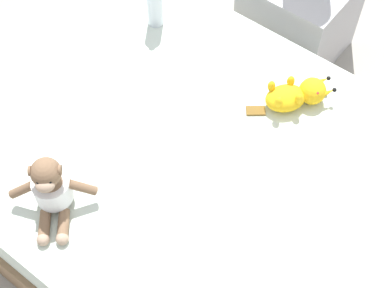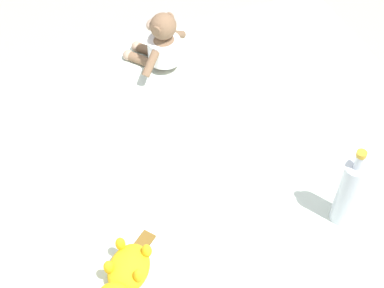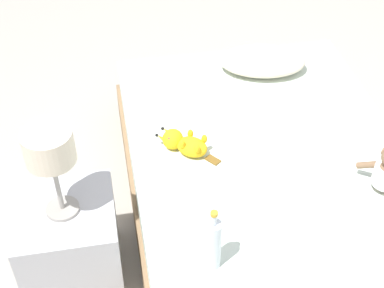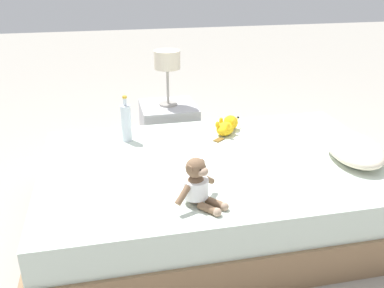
% 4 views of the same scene
% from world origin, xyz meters
% --- Properties ---
extents(ground_plane, '(16.00, 16.00, 0.00)m').
position_xyz_m(ground_plane, '(0.00, 0.00, 0.00)').
color(ground_plane, '#9E998E').
extents(bed, '(1.35, 2.08, 0.40)m').
position_xyz_m(bed, '(0.00, 0.00, 0.20)').
color(bed, '#846647').
rests_on(bed, ground_plane).
extents(plush_monkey, '(0.25, 0.26, 0.24)m').
position_xyz_m(plush_monkey, '(0.43, -0.23, 0.50)').
color(plush_monkey, brown).
rests_on(plush_monkey, bed).
extents(plush_yellow_creature, '(0.29, 0.25, 0.10)m').
position_xyz_m(plush_yellow_creature, '(-0.40, 0.17, 0.45)').
color(plush_yellow_creature, yellow).
rests_on(plush_yellow_creature, bed).
extents(glass_bottle, '(0.06, 0.06, 0.30)m').
position_xyz_m(glass_bottle, '(-0.41, -0.50, 0.53)').
color(glass_bottle, silver).
rests_on(glass_bottle, bed).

